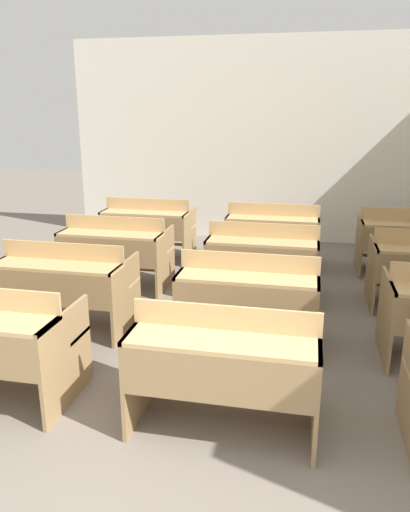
% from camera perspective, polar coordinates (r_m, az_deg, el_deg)
% --- Properties ---
extents(wall_back, '(6.35, 0.06, 3.15)m').
position_cam_1_polar(wall_back, '(8.12, 7.18, 12.83)').
color(wall_back, white).
rests_on(wall_back, ground_plane).
extents(bench_front_center, '(1.22, 0.74, 0.87)m').
position_cam_1_polar(bench_front_center, '(3.34, 2.30, -11.99)').
color(bench_front_center, '#98794F').
rests_on(bench_front_center, ground_plane).
extents(bench_second_left, '(1.22, 0.74, 0.87)m').
position_cam_1_polar(bench_second_left, '(4.95, -15.67, -2.96)').
color(bench_second_left, '#94754B').
rests_on(bench_second_left, ground_plane).
extents(bench_second_center, '(1.22, 0.74, 0.87)m').
position_cam_1_polar(bench_second_center, '(4.45, 4.99, -4.57)').
color(bench_second_center, '#987A50').
rests_on(bench_second_center, ground_plane).
extents(bench_third_left, '(1.22, 0.74, 0.87)m').
position_cam_1_polar(bench_third_left, '(6.01, -10.15, 0.79)').
color(bench_third_left, '#96784E').
rests_on(bench_third_left, ground_plane).
extents(bench_third_center, '(1.22, 0.74, 0.87)m').
position_cam_1_polar(bench_third_center, '(5.60, 6.61, -0.21)').
color(bench_third_center, '#95764C').
rests_on(bench_third_center, ground_plane).
extents(bench_back_left, '(1.22, 0.74, 0.87)m').
position_cam_1_polar(bench_back_left, '(7.15, -6.51, 3.42)').
color(bench_back_left, '#97794F').
rests_on(bench_back_left, ground_plane).
extents(bench_back_center, '(1.22, 0.74, 0.87)m').
position_cam_1_polar(bench_back_center, '(6.78, 7.73, 2.67)').
color(bench_back_center, '#96774D').
rests_on(bench_back_center, ground_plane).
extents(bench_back_right, '(1.22, 0.74, 0.87)m').
position_cam_1_polar(bench_back_right, '(6.89, 22.20, 1.80)').
color(bench_back_right, '#92744A').
rests_on(bench_back_right, ground_plane).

